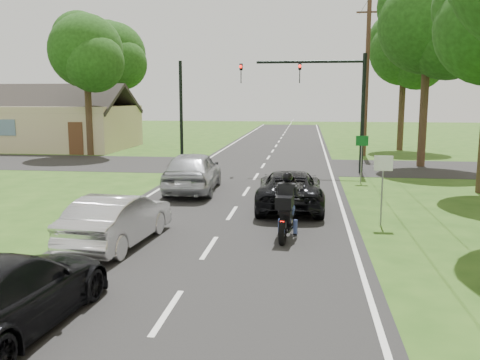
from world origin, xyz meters
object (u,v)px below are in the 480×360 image
object	(u,v)px
dark_car_behind	(6,293)
sign_green	(362,147)
silver_suv	(193,171)
traffic_signal	(326,91)
sign_white	(383,173)
silver_sedan	(118,219)
dark_suv	(290,189)
utility_pole_far	(367,78)
motorcycle_rider	(286,212)

from	to	relation	value
dark_car_behind	sign_green	distance (m)	17.65
silver_suv	traffic_signal	world-z (taller)	traffic_signal
sign_white	sign_green	world-z (taller)	same
dark_car_behind	sign_green	world-z (taller)	sign_green
silver_sedan	traffic_signal	xyz separation A→B (m)	(5.76, 14.02, 3.45)
dark_car_behind	sign_white	size ratio (longest dim) A/B	2.13
dark_suv	utility_pole_far	bearing A→B (deg)	-106.03
silver_suv	dark_car_behind	distance (m)	12.77
dark_suv	silver_sedan	world-z (taller)	silver_sedan
utility_pole_far	traffic_signal	bearing A→B (deg)	-109.68
dark_car_behind	sign_green	xyz separation A→B (m)	(7.30, 16.04, 0.93)
silver_suv	sign_green	bearing A→B (deg)	-158.70
motorcycle_rider	utility_pole_far	distance (m)	21.68
traffic_signal	silver_suv	bearing A→B (deg)	-131.17
dark_suv	traffic_signal	world-z (taller)	traffic_signal
motorcycle_rider	silver_sedan	bearing A→B (deg)	-158.86
dark_suv	motorcycle_rider	bearing A→B (deg)	88.86
sign_white	sign_green	bearing A→B (deg)	88.57
utility_pole_far	sign_green	size ratio (longest dim) A/B	4.71
motorcycle_rider	silver_sedan	size ratio (longest dim) A/B	0.53
motorcycle_rider	silver_sedan	world-z (taller)	motorcycle_rider
silver_sedan	sign_green	size ratio (longest dim) A/B	1.93
dark_suv	silver_suv	distance (m)	4.82
traffic_signal	dark_suv	bearing A→B (deg)	-99.31
silver_suv	sign_green	distance (m)	7.83
silver_suv	sign_white	world-z (taller)	sign_white
silver_sedan	sign_white	xyz separation A→B (m)	(7.12, 3.00, 0.91)
traffic_signal	sign_white	bearing A→B (deg)	-82.95
traffic_signal	utility_pole_far	bearing A→B (deg)	70.32
silver_sedan	sign_green	xyz separation A→B (m)	(7.32, 11.00, 0.91)
silver_sedan	silver_suv	bearing A→B (deg)	-86.62
silver_sedan	traffic_signal	bearing A→B (deg)	-107.09
motorcycle_rider	silver_suv	xyz separation A→B (m)	(-4.08, 6.50, 0.12)
silver_suv	silver_sedan	bearing A→B (deg)	84.55
silver_suv	traffic_signal	size ratio (longest dim) A/B	0.77
dark_suv	traffic_signal	distance (m)	9.67
dark_suv	sign_green	distance (m)	6.68
dark_suv	sign_white	xyz separation A→B (m)	(2.82, -2.11, 0.92)
motorcycle_rider	traffic_signal	xyz separation A→B (m)	(1.42, 12.80, 3.41)
silver_sedan	motorcycle_rider	bearing A→B (deg)	-158.97
dark_suv	traffic_signal	bearing A→B (deg)	-101.00
silver_sedan	dark_car_behind	bearing A→B (deg)	95.43
silver_sedan	dark_car_behind	distance (m)	5.04
motorcycle_rider	traffic_signal	bearing A→B (deg)	89.00
motorcycle_rider	sign_white	bearing A→B (deg)	37.90
traffic_signal	utility_pole_far	size ratio (longest dim) A/B	0.64
silver_suv	utility_pole_far	bearing A→B (deg)	-123.92
traffic_signal	utility_pole_far	world-z (taller)	utility_pole_far
silver_sedan	sign_green	distance (m)	13.25
sign_green	motorcycle_rider	bearing A→B (deg)	-106.98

